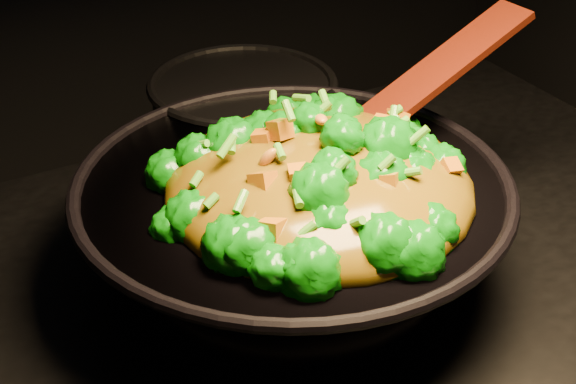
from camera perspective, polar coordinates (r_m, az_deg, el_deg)
wok at (r=0.98m, az=0.29°, el=-2.74°), size 0.56×0.56×0.13m
stir_fry at (r=0.90m, az=2.08°, el=2.93°), size 0.34×0.34×0.11m
spatula at (r=1.02m, az=7.91°, el=6.41°), size 0.33×0.08×0.14m
back_pot at (r=1.19m, az=-2.87°, el=4.30°), size 0.32×0.32×0.14m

